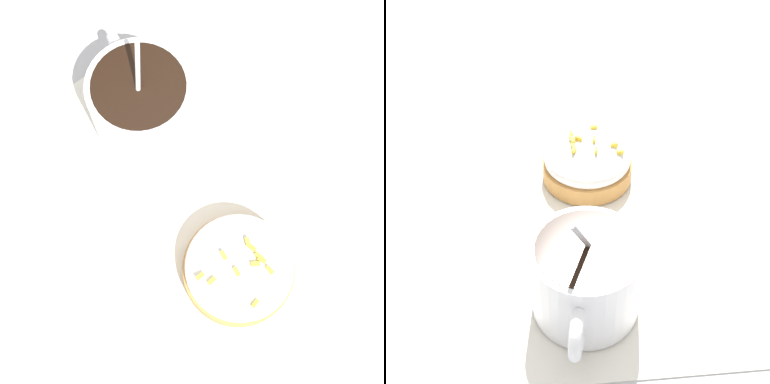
{
  "view_description": "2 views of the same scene",
  "coord_description": "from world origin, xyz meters",
  "views": [
    {
      "loc": [
        0.12,
        -0.1,
        0.54
      ],
      "look_at": [
        0.01,
        -0.01,
        0.04
      ],
      "focal_mm": 60.0,
      "sensor_mm": 36.0,
      "label": 1
    },
    {
      "loc": [
        -0.33,
        0.04,
        0.37
      ],
      "look_at": [
        0.02,
        0.0,
        0.04
      ],
      "focal_mm": 50.0,
      "sensor_mm": 36.0,
      "label": 2
    }
  ],
  "objects": [
    {
      "name": "ground_plane",
      "position": [
        0.0,
        0.0,
        0.0
      ],
      "size": [
        3.0,
        3.0,
        0.0
      ],
      "primitive_type": "plane",
      "color": "#B2B2B7"
    },
    {
      "name": "coffee_cup",
      "position": [
        -0.08,
        0.01,
        0.04
      ],
      "size": [
        0.11,
        0.09,
        0.11
      ],
      "color": "white",
      "rests_on": "paper_napkin"
    },
    {
      "name": "frosted_pastry",
      "position": [
        0.08,
        -0.01,
        0.02
      ],
      "size": [
        0.09,
        0.09,
        0.05
      ],
      "color": "#C18442",
      "rests_on": "paper_napkin"
    },
    {
      "name": "paper_napkin",
      "position": [
        0.0,
        0.0,
        0.0
      ],
      "size": [
        0.3,
        0.3,
        0.0
      ],
      "color": "white",
      "rests_on": "ground_plane"
    }
  ]
}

